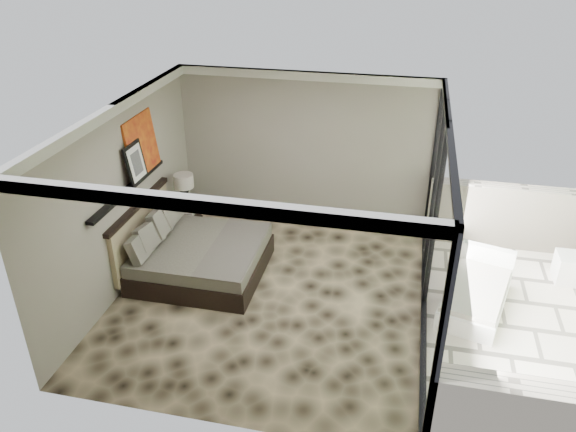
% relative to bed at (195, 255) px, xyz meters
% --- Properties ---
extents(floor, '(5.00, 5.00, 0.00)m').
position_rel_bed_xyz_m(floor, '(1.33, -0.35, -0.32)').
color(floor, black).
rests_on(floor, ground).
extents(ceiling, '(4.50, 5.00, 0.02)m').
position_rel_bed_xyz_m(ceiling, '(1.33, -0.35, 2.47)').
color(ceiling, silver).
rests_on(ceiling, back_wall).
extents(back_wall, '(4.50, 0.02, 2.80)m').
position_rel_bed_xyz_m(back_wall, '(1.33, 2.14, 1.08)').
color(back_wall, gray).
rests_on(back_wall, floor).
extents(left_wall, '(0.02, 5.00, 2.80)m').
position_rel_bed_xyz_m(left_wall, '(-0.91, -0.35, 1.08)').
color(left_wall, gray).
rests_on(left_wall, floor).
extents(glass_wall, '(0.08, 5.00, 2.80)m').
position_rel_bed_xyz_m(glass_wall, '(3.58, -0.35, 1.08)').
color(glass_wall, white).
rests_on(glass_wall, floor).
extents(terrace_slab, '(3.00, 5.00, 0.12)m').
position_rel_bed_xyz_m(terrace_slab, '(5.08, -0.35, -0.38)').
color(terrace_slab, beige).
rests_on(terrace_slab, ground).
extents(picture_ledge, '(0.12, 2.20, 0.05)m').
position_rel_bed_xyz_m(picture_ledge, '(-0.85, -0.25, 1.18)').
color(picture_ledge, black).
rests_on(picture_ledge, left_wall).
extents(bed, '(1.97, 1.91, 1.09)m').
position_rel_bed_xyz_m(bed, '(0.00, 0.00, 0.00)').
color(bed, black).
rests_on(bed, floor).
extents(nightstand, '(0.64, 0.64, 0.52)m').
position_rel_bed_xyz_m(nightstand, '(-0.65, 1.21, -0.06)').
color(nightstand, black).
rests_on(nightstand, floor).
extents(table_lamp, '(0.34, 0.34, 0.63)m').
position_rel_bed_xyz_m(table_lamp, '(-0.60, 1.18, 0.60)').
color(table_lamp, black).
rests_on(table_lamp, nightstand).
extents(abstract_canvas, '(0.13, 0.90, 0.90)m').
position_rel_bed_xyz_m(abstract_canvas, '(-0.87, 0.35, 1.65)').
color(abstract_canvas, red).
rests_on(abstract_canvas, picture_ledge).
extents(framed_print, '(0.11, 0.50, 0.60)m').
position_rel_bed_xyz_m(framed_print, '(-0.81, -0.01, 1.50)').
color(framed_print, black).
rests_on(framed_print, picture_ledge).
extents(ottoman, '(0.45, 0.45, 0.44)m').
position_rel_bed_xyz_m(ottoman, '(5.78, 1.05, -0.10)').
color(ottoman, silver).
rests_on(ottoman, terrace_slab).
extents(lounger, '(1.18, 1.75, 0.62)m').
position_rel_bed_xyz_m(lounger, '(4.30, 0.07, -0.13)').
color(lounger, white).
rests_on(lounger, terrace_slab).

